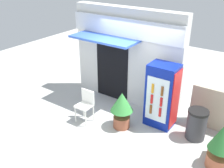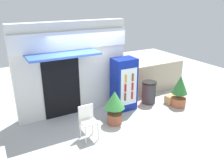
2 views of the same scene
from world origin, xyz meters
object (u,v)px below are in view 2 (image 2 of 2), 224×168
Objects in this scene: drink_cooler at (124,84)px; cardboard_box at (171,100)px; trash_bin at (149,92)px; potted_plant_curbside at (180,90)px; potted_plant_near_shop at (115,105)px; plastic_chair at (88,119)px.

cardboard_box is (1.61, -0.50, -0.71)m from drink_cooler.
drink_cooler is 2.18× the size of trash_bin.
trash_bin reaches higher than cardboard_box.
potted_plant_near_shop is at bearing 178.86° from potted_plant_curbside.
plastic_chair is (-1.73, -1.00, -0.32)m from drink_cooler.
drink_cooler is 1.92× the size of plastic_chair.
cardboard_box is at bearing 5.23° from potted_plant_near_shop.
plastic_chair reaches higher than trash_bin.
potted_plant_curbside is (2.47, -0.05, -0.01)m from potted_plant_near_shop.
drink_cooler is at bearing 155.93° from potted_plant_curbside.
potted_plant_curbside is (3.43, 0.24, 0.06)m from plastic_chair.
plastic_chair is at bearing -171.39° from cardboard_box.
potted_plant_near_shop is 2.47m from potted_plant_curbside.
drink_cooler is 1.83m from cardboard_box.
potted_plant_near_shop reaches higher than trash_bin.
potted_plant_curbside is 1.38× the size of trash_bin.
cardboard_box is at bearing 109.27° from potted_plant_curbside.
trash_bin is (1.74, 0.66, -0.21)m from potted_plant_near_shop.
trash_bin is (2.71, 0.95, -0.14)m from plastic_chair.
potted_plant_curbside is 1.03m from trash_bin.
plastic_chair is 2.52× the size of cardboard_box.
trash_bin is at bearing 135.61° from potted_plant_curbside.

